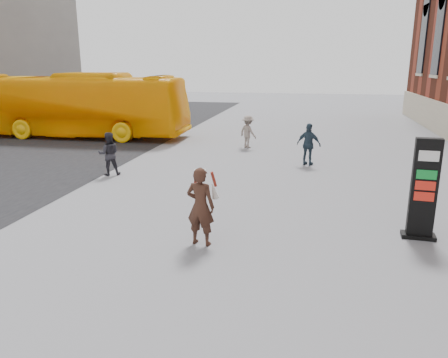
% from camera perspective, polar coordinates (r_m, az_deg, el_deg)
% --- Properties ---
extents(ground, '(100.00, 100.00, 0.00)m').
position_cam_1_polar(ground, '(10.39, -2.81, -7.60)').
color(ground, '#9E9EA3').
extents(info_pylon, '(0.78, 0.44, 2.37)m').
position_cam_1_polar(info_pylon, '(10.96, 24.64, -1.24)').
color(info_pylon, black).
rests_on(info_pylon, ground).
extents(woman, '(0.74, 0.69, 1.79)m').
position_cam_1_polar(woman, '(9.72, -3.06, -3.45)').
color(woman, '#3C251B').
rests_on(woman, ground).
extents(bus, '(12.44, 3.12, 3.45)m').
position_cam_1_polar(bus, '(25.42, -19.00, 9.10)').
color(bus, '#FEAF04').
rests_on(bus, road).
extents(pedestrian_a, '(0.94, 0.87, 1.57)m').
position_cam_1_polar(pedestrian_a, '(16.35, -14.81, 3.20)').
color(pedestrian_a, '#29282E').
rests_on(pedestrian_a, ground).
extents(pedestrian_b, '(1.14, 1.07, 1.54)m').
position_cam_1_polar(pedestrian_b, '(21.00, 3.15, 6.17)').
color(pedestrian_b, gray).
rests_on(pedestrian_b, ground).
extents(pedestrian_c, '(1.06, 0.72, 1.67)m').
position_cam_1_polar(pedestrian_c, '(17.66, 11.01, 4.45)').
color(pedestrian_c, '#293B49').
rests_on(pedestrian_c, ground).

